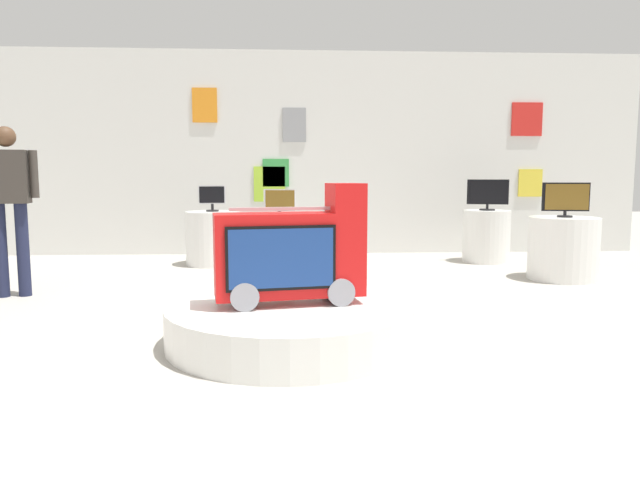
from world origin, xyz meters
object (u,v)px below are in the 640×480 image
at_px(tv_on_left_rear, 566,198).
at_px(display_pedestal_center_rear, 280,249).
at_px(novelty_firetruck_tv, 293,255).
at_px(tv_on_far_right, 212,197).
at_px(display_pedestal_left_rear, 563,248).
at_px(main_display_pedestal, 290,323).
at_px(shopper_browsing_near_truck, 9,197).
at_px(tv_on_right_rear, 488,194).
at_px(display_pedestal_right_rear, 486,236).
at_px(tv_on_center_rear, 280,203).
at_px(display_pedestal_far_right, 213,238).

xyz_separation_m(tv_on_left_rear, display_pedestal_center_rear, (-3.32, 0.13, -0.59)).
distance_m(novelty_firetruck_tv, tv_on_far_right, 3.87).
distance_m(display_pedestal_center_rear, tv_on_far_right, 1.64).
bearing_deg(display_pedestal_left_rear, main_display_pedestal, -143.65).
bearing_deg(display_pedestal_left_rear, shopper_browsing_near_truck, -173.99).
xyz_separation_m(display_pedestal_left_rear, tv_on_far_right, (-4.25, 1.34, 0.56)).
distance_m(tv_on_right_rear, tv_on_far_right, 3.83).
relative_size(display_pedestal_left_rear, display_pedestal_right_rear, 1.07).
height_order(tv_on_center_rear, display_pedestal_far_right, tv_on_center_rear).
bearing_deg(display_pedestal_center_rear, novelty_firetruck_tv, -86.86).
bearing_deg(novelty_firetruck_tv, shopper_browsing_near_truck, 148.27).
bearing_deg(tv_on_center_rear, shopper_browsing_near_truck, -164.28).
bearing_deg(display_pedestal_center_rear, tv_on_far_right, 127.54).
distance_m(novelty_firetruck_tv, display_pedestal_left_rear, 3.97).
distance_m(display_pedestal_left_rear, shopper_browsing_near_truck, 6.04).
height_order(tv_on_left_rear, tv_on_far_right, tv_on_left_rear).
bearing_deg(display_pedestal_right_rear, tv_on_left_rear, -73.35).
distance_m(novelty_firetruck_tv, shopper_browsing_near_truck, 3.31).
distance_m(display_pedestal_left_rear, display_pedestal_center_rear, 3.32).
distance_m(display_pedestal_left_rear, display_pedestal_far_right, 4.46).
distance_m(main_display_pedestal, display_pedestal_far_right, 3.86).
relative_size(novelty_firetruck_tv, tv_on_far_right, 3.03).
xyz_separation_m(main_display_pedestal, shopper_browsing_near_truck, (-2.78, 1.73, 0.85)).
xyz_separation_m(display_pedestal_left_rear, display_pedestal_right_rear, (-0.42, 1.40, 0.00)).
distance_m(tv_on_left_rear, tv_on_center_rear, 3.32).
distance_m(main_display_pedestal, display_pedestal_center_rear, 2.49).
height_order(display_pedestal_left_rear, display_pedestal_center_rear, same).
distance_m(display_pedestal_right_rear, display_pedestal_far_right, 3.83).
xyz_separation_m(main_display_pedestal, tv_on_center_rear, (-0.11, 2.48, 0.75)).
relative_size(tv_on_left_rear, shopper_browsing_near_truck, 0.31).
xyz_separation_m(novelty_firetruck_tv, shopper_browsing_near_truck, (-2.80, 1.73, 0.36)).
relative_size(tv_on_right_rear, shopper_browsing_near_truck, 0.33).
bearing_deg(tv_on_center_rear, display_pedestal_far_right, 127.38).
relative_size(display_pedestal_right_rear, display_pedestal_far_right, 1.00).
xyz_separation_m(display_pedestal_center_rear, shopper_browsing_near_truck, (-2.66, -0.75, 0.63)).
relative_size(display_pedestal_left_rear, display_pedestal_center_rear, 1.01).
bearing_deg(tv_on_far_right, display_pedestal_left_rear, -17.54).
height_order(display_pedestal_center_rear, tv_on_center_rear, tv_on_center_rear).
relative_size(tv_on_far_right, shopper_browsing_near_truck, 0.21).
height_order(display_pedestal_right_rear, display_pedestal_far_right, same).
bearing_deg(tv_on_center_rear, display_pedestal_right_rear, 23.83).
bearing_deg(tv_on_right_rear, display_pedestal_left_rear, -73.33).
distance_m(main_display_pedestal, display_pedestal_left_rear, 3.98).
bearing_deg(tv_on_far_right, novelty_firetruck_tv, -73.83).
bearing_deg(display_pedestal_center_rear, display_pedestal_left_rear, -2.14).
xyz_separation_m(tv_on_left_rear, tv_on_far_right, (-4.25, 1.35, -0.02)).
relative_size(main_display_pedestal, tv_on_right_rear, 3.20).
height_order(display_pedestal_left_rear, shopper_browsing_near_truck, shopper_browsing_near_truck).
relative_size(display_pedestal_center_rear, shopper_browsing_near_truck, 0.46).
distance_m(tv_on_center_rear, shopper_browsing_near_truck, 2.77).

